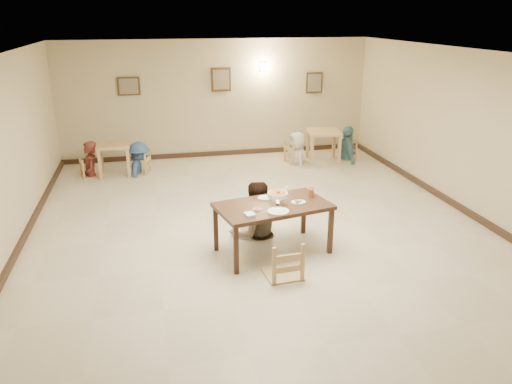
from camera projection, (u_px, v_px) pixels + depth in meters
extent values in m
plane|color=beige|center=(260.00, 229.00, 8.79)|extent=(10.00, 10.00, 0.00)
plane|color=silver|center=(261.00, 54.00, 7.78)|extent=(10.00, 10.00, 0.00)
plane|color=beige|center=(217.00, 99.00, 12.88)|extent=(10.00, 0.00, 10.00)
plane|color=beige|center=(412.00, 314.00, 3.69)|extent=(10.00, 0.00, 10.00)
plane|color=beige|center=(1.00, 161.00, 7.47)|extent=(0.00, 10.00, 10.00)
plane|color=beige|center=(474.00, 135.00, 9.09)|extent=(0.00, 10.00, 10.00)
cube|color=#332216|center=(219.00, 153.00, 13.34)|extent=(8.00, 0.06, 0.12)
cube|color=#332216|center=(19.00, 248.00, 7.97)|extent=(0.06, 10.00, 0.12)
cube|color=#332216|center=(462.00, 208.00, 9.57)|extent=(0.06, 10.00, 0.12)
cube|color=#3E2C19|center=(129.00, 86.00, 12.26)|extent=(0.55, 0.03, 0.45)
cube|color=gray|center=(129.00, 86.00, 12.24)|extent=(0.45, 0.01, 0.37)
cube|color=#3E2C19|center=(221.00, 80.00, 12.69)|extent=(0.50, 0.03, 0.60)
cube|color=gray|center=(221.00, 80.00, 12.68)|extent=(0.41, 0.01, 0.49)
cube|color=#3E2C19|center=(314.00, 83.00, 13.25)|extent=(0.45, 0.03, 0.55)
cube|color=gray|center=(314.00, 83.00, 13.23)|extent=(0.37, 0.01, 0.45)
cube|color=#FFD88C|center=(263.00, 67.00, 12.81)|extent=(0.16, 0.05, 0.22)
cube|color=#3E2618|center=(273.00, 206.00, 7.72)|extent=(1.89, 1.31, 0.06)
cube|color=#3E2618|center=(236.00, 250.00, 7.18)|extent=(0.07, 0.07, 0.75)
cube|color=#3E2618|center=(331.00, 231.00, 7.81)|extent=(0.07, 0.07, 0.75)
cube|color=#3E2618|center=(216.00, 229.00, 7.91)|extent=(0.07, 0.07, 0.75)
cube|color=#3E2618|center=(304.00, 213.00, 8.53)|extent=(0.07, 0.07, 0.75)
cube|color=tan|center=(254.00, 210.00, 8.56)|extent=(0.42, 0.42, 0.05)
cube|color=tan|center=(283.00, 244.00, 7.09)|extent=(0.51, 0.51, 0.06)
imported|color=gray|center=(255.00, 182.00, 8.31)|extent=(1.02, 0.85, 1.89)
torus|color=silver|center=(278.00, 197.00, 7.66)|extent=(0.24, 0.24, 0.01)
cylinder|color=silver|center=(278.00, 204.00, 7.70)|extent=(0.06, 0.06, 0.04)
cone|color=#FFA526|center=(278.00, 201.00, 7.68)|extent=(0.04, 0.04, 0.05)
cylinder|color=white|center=(278.00, 195.00, 7.65)|extent=(0.30, 0.30, 0.07)
cylinder|color=#AA4219|center=(278.00, 193.00, 7.64)|extent=(0.27, 0.27, 0.02)
sphere|color=#2D7223|center=(279.00, 192.00, 7.62)|extent=(0.04, 0.04, 0.04)
cylinder|color=silver|center=(284.00, 189.00, 7.70)|extent=(0.14, 0.09, 0.10)
cylinder|color=silver|center=(283.00, 199.00, 7.75)|extent=(0.01, 0.01, 0.14)
cylinder|color=silver|center=(271.00, 200.00, 7.71)|extent=(0.01, 0.01, 0.14)
cylinder|color=silver|center=(279.00, 203.00, 7.58)|extent=(0.01, 0.01, 0.14)
cylinder|color=white|center=(266.00, 198.00, 7.96)|extent=(0.27, 0.27, 0.02)
ellipsoid|color=white|center=(266.00, 197.00, 7.96)|extent=(0.18, 0.15, 0.06)
cylinder|color=white|center=(278.00, 211.00, 7.41)|extent=(0.32, 0.32, 0.02)
ellipsoid|color=white|center=(278.00, 211.00, 7.40)|extent=(0.21, 0.18, 0.07)
cylinder|color=white|center=(298.00, 202.00, 7.77)|extent=(0.24, 0.24, 0.02)
sphere|color=#2D7223|center=(297.00, 203.00, 7.70)|extent=(0.04, 0.04, 0.04)
cylinder|color=white|center=(257.00, 209.00, 7.50)|extent=(0.12, 0.12, 0.02)
cylinder|color=#A81725|center=(257.00, 209.00, 7.49)|extent=(0.09, 0.09, 0.01)
cube|color=white|center=(249.00, 214.00, 7.29)|extent=(0.15, 0.19, 0.03)
cube|color=silver|center=(252.00, 212.00, 7.38)|extent=(0.04, 0.18, 0.01)
cube|color=silver|center=(254.00, 212.00, 7.38)|extent=(0.04, 0.18, 0.01)
cylinder|color=white|center=(311.00, 192.00, 7.99)|extent=(0.08, 0.08, 0.16)
cylinder|color=#DC4D0A|center=(311.00, 193.00, 8.00)|extent=(0.07, 0.07, 0.12)
cube|color=tan|center=(113.00, 145.00, 11.54)|extent=(0.77, 0.77, 0.06)
cube|color=tan|center=(100.00, 165.00, 11.31)|extent=(0.07, 0.07, 0.69)
cube|color=tan|center=(128.00, 163.00, 11.45)|extent=(0.07, 0.07, 0.69)
cube|color=tan|center=(101.00, 158.00, 11.88)|extent=(0.07, 0.07, 0.69)
cube|color=tan|center=(128.00, 156.00, 12.02)|extent=(0.07, 0.07, 0.69)
cube|color=tan|center=(324.00, 132.00, 12.55)|extent=(0.93, 0.93, 0.06)
cube|color=tan|center=(312.00, 151.00, 12.35)|extent=(0.07, 0.07, 0.75)
cube|color=tan|center=(339.00, 151.00, 12.38)|extent=(0.07, 0.07, 0.75)
cube|color=tan|center=(308.00, 144.00, 12.99)|extent=(0.07, 0.07, 0.75)
cube|color=tan|center=(334.00, 144.00, 13.02)|extent=(0.07, 0.07, 0.75)
cube|color=tan|center=(89.00, 160.00, 11.52)|extent=(0.41, 0.41, 0.04)
cube|color=tan|center=(139.00, 155.00, 11.72)|extent=(0.46, 0.46, 0.05)
cube|color=tan|center=(297.00, 144.00, 12.56)|extent=(0.50, 0.50, 0.05)
cube|color=tan|center=(347.00, 144.00, 12.86)|extent=(0.42, 0.42, 0.05)
imported|color=#5E2722|center=(87.00, 141.00, 11.37)|extent=(0.50, 0.67, 1.67)
imported|color=#37609A|center=(138.00, 142.00, 11.61)|extent=(0.69, 1.05, 1.52)
imported|color=silver|center=(297.00, 132.00, 12.46)|extent=(0.56, 0.81, 1.57)
imported|color=teal|center=(348.00, 126.00, 12.70)|extent=(0.46, 1.05, 1.77)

